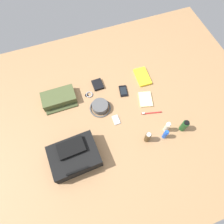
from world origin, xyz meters
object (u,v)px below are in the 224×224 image
at_px(bucket_hat, 100,107).
at_px(wristwatch, 89,95).
at_px(toiletry_pouch, 59,98).
at_px(cologne_bottle, 148,137).
at_px(paperback_novel, 142,77).
at_px(toothbrush, 150,113).
at_px(notepad, 145,99).
at_px(shampoo_bottle, 184,126).
at_px(media_player, 116,120).
at_px(backpack, 74,156).
at_px(wallet, 98,85).
at_px(lotion_bottle, 167,127).
at_px(deodorant_spray, 165,134).
at_px(cell_phone, 123,91).

xyz_separation_m(bucket_hat, wristwatch, (0.06, -0.16, -0.02)).
relative_size(toiletry_pouch, cologne_bottle, 2.34).
distance_m(bucket_hat, paperback_novel, 0.51).
distance_m(toothbrush, notepad, 0.14).
relative_size(toiletry_pouch, shampoo_bottle, 2.22).
relative_size(media_player, notepad, 0.56).
height_order(backpack, media_player, backpack).
height_order(shampoo_bottle, toothbrush, shampoo_bottle).
height_order(toiletry_pouch, cologne_bottle, cologne_bottle).
xyz_separation_m(toothbrush, wallet, (0.34, -0.43, 0.01)).
bearing_deg(toothbrush, lotion_bottle, 106.17).
xyz_separation_m(cologne_bottle, toothbrush, (-0.13, -0.21, -0.05)).
relative_size(deodorant_spray, cologne_bottle, 0.93).
xyz_separation_m(shampoo_bottle, paperback_novel, (0.10, -0.59, -0.05)).
height_order(bucket_hat, toothbrush, bucket_hat).
height_order(shampoo_bottle, media_player, shampoo_bottle).
bearing_deg(media_player, deodorant_spray, 139.60).
distance_m(toiletry_pouch, wallet, 0.37).
xyz_separation_m(lotion_bottle, media_player, (0.35, -0.22, -0.06)).
distance_m(shampoo_bottle, lotion_bottle, 0.14).
height_order(toiletry_pouch, lotion_bottle, lotion_bottle).
bearing_deg(shampoo_bottle, toothbrush, -48.96).
relative_size(lotion_bottle, media_player, 1.54).
distance_m(cologne_bottle, cell_phone, 0.49).
xyz_separation_m(deodorant_spray, cell_phone, (0.16, -0.51, -0.05)).
relative_size(bucket_hat, wallet, 1.68).
relative_size(bucket_hat, deodorant_spray, 1.61).
height_order(media_player, wallet, wallet).
distance_m(toiletry_pouch, toothbrush, 0.81).
distance_m(cell_phone, notepad, 0.21).
bearing_deg(wristwatch, paperback_novel, -178.16).
relative_size(deodorant_spray, toothbrush, 0.66).
distance_m(shampoo_bottle, notepad, 0.40).
xyz_separation_m(lotion_bottle, paperback_novel, (-0.03, -0.55, -0.05)).
distance_m(cell_phone, wallet, 0.24).
height_order(toiletry_pouch, shampoo_bottle, shampoo_bottle).
distance_m(deodorant_spray, wristwatch, 0.75).
bearing_deg(wristwatch, backpack, 63.27).
bearing_deg(wallet, cell_phone, 144.38).
bearing_deg(shampoo_bottle, paperback_novel, -79.95).
xyz_separation_m(toiletry_pouch, cologne_bottle, (-0.58, 0.59, 0.02)).
distance_m(lotion_bottle, media_player, 0.42).
xyz_separation_m(deodorant_spray, toothbrush, (0.02, -0.23, -0.05)).
distance_m(deodorant_spray, cologne_bottle, 0.15).
bearing_deg(shampoo_bottle, media_player, -27.57).
relative_size(cologne_bottle, cell_phone, 0.99).
bearing_deg(notepad, wallet, -24.45).
bearing_deg(wallet, lotion_bottle, 122.63).
xyz_separation_m(bucket_hat, wallet, (-0.05, -0.23, -0.02)).
bearing_deg(wristwatch, shampoo_bottle, 138.12).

